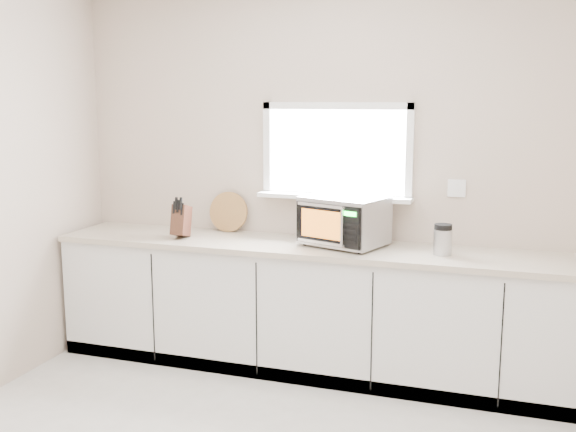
% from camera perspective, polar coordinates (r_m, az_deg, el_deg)
% --- Properties ---
extents(back_wall, '(4.00, 0.17, 2.70)m').
position_cam_1_polar(back_wall, '(4.90, 4.15, 3.30)').
color(back_wall, '#B7A492').
rests_on(back_wall, ground).
extents(cabinets, '(3.92, 0.60, 0.88)m').
position_cam_1_polar(cabinets, '(4.81, 3.11, -8.08)').
color(cabinets, silver).
rests_on(cabinets, ground).
extents(countertop, '(3.92, 0.64, 0.04)m').
position_cam_1_polar(countertop, '(4.68, 3.14, -2.76)').
color(countertop, '#B7AA97').
rests_on(countertop, cabinets).
extents(microwave, '(0.63, 0.56, 0.34)m').
position_cam_1_polar(microwave, '(4.66, 4.76, -0.35)').
color(microwave, black).
rests_on(microwave, countertop).
extents(knife_block, '(0.12, 0.22, 0.31)m').
position_cam_1_polar(knife_block, '(4.97, -9.04, -0.34)').
color(knife_block, '#4D261B').
rests_on(knife_block, countertop).
extents(cutting_board, '(0.31, 0.07, 0.31)m').
position_cam_1_polar(cutting_board, '(5.15, -5.06, 0.36)').
color(cutting_board, '#A5793F').
rests_on(cutting_board, countertop).
extents(coffee_grinder, '(0.14, 0.14, 0.21)m').
position_cam_1_polar(coffee_grinder, '(4.50, 12.96, -1.93)').
color(coffee_grinder, '#B0B2B7').
rests_on(coffee_grinder, countertop).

